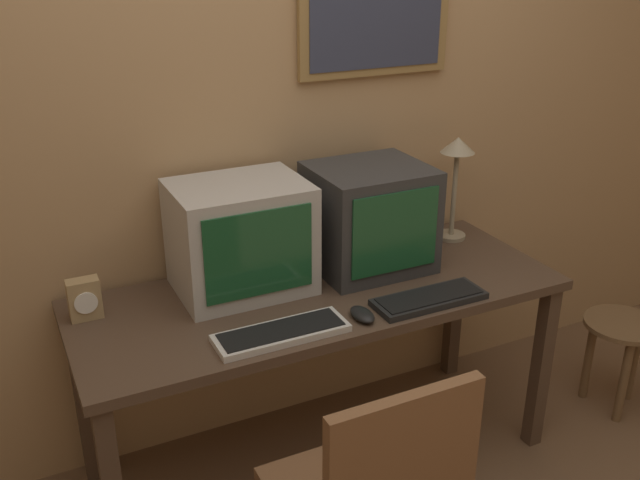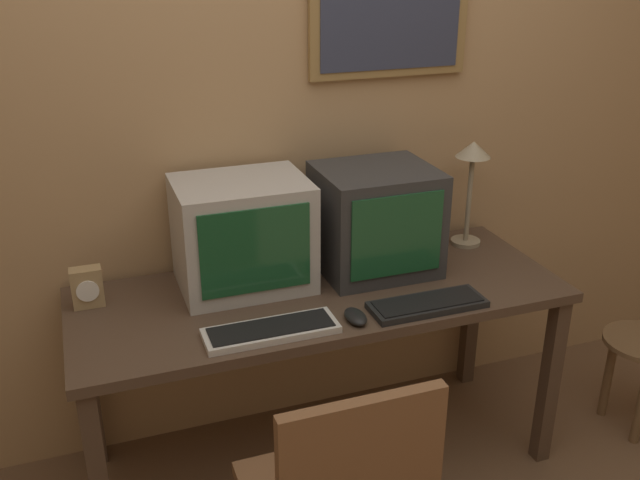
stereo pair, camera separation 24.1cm
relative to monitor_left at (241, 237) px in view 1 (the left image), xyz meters
name	(u,v)px [view 1 (the left image)]	position (x,y,z in m)	size (l,w,h in m)	color
wall_back	(275,106)	(0.24, 0.24, 0.38)	(8.00, 0.08, 2.60)	tan
desk	(320,311)	(0.23, -0.14, -0.27)	(1.71, 0.66, 0.73)	#4C3828
monitor_left	(241,237)	(0.00, 0.00, 0.00)	(0.45, 0.35, 0.38)	#B7B2A8
monitor_right	(369,218)	(0.49, -0.03, 0.00)	(0.41, 0.37, 0.38)	#333333
keyboard_main	(281,333)	(-0.01, -0.37, -0.18)	(0.42, 0.14, 0.03)	beige
keyboard_side	(429,299)	(0.53, -0.38, -0.18)	(0.39, 0.14, 0.03)	black
mouse_near_keyboard	(362,314)	(0.27, -0.38, -0.18)	(0.06, 0.11, 0.03)	black
desk_clock	(85,299)	(-0.53, 0.02, -0.12)	(0.10, 0.06, 0.14)	#A38456
desk_lamp	(456,164)	(0.92, 0.05, 0.12)	(0.13, 0.13, 0.42)	tan
side_stool	(620,343)	(1.51, -0.38, -0.61)	(0.31, 0.31, 0.41)	brown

